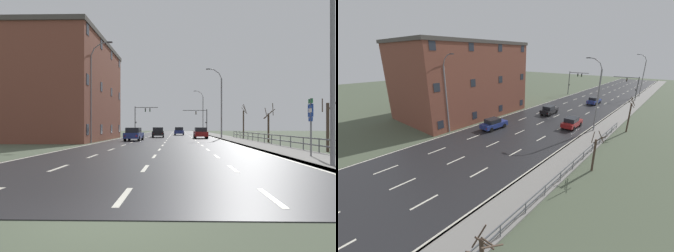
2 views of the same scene
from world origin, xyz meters
TOP-DOWN VIEW (x-y plane):
  - ground_plane at (0.00, 48.00)m, footprint 160.00×160.00m
  - road_asphalt_strip at (0.00, 59.99)m, footprint 14.00×120.00m
  - sidewalk_right at (8.43, 60.00)m, footprint 3.00×120.00m
  - guardrail at (9.85, 25.78)m, footprint 0.07×37.94m
  - street_lamp_foreground at (7.43, 7.77)m, footprint 2.66×0.24m
  - street_lamp_midground at (7.46, 41.69)m, footprint 2.28×0.24m
  - street_lamp_distant at (7.46, 75.60)m, footprint 2.34×0.24m
  - street_lamp_left_bank at (-7.46, 28.12)m, footprint 2.34×0.24m
  - highway_sign at (8.39, 11.99)m, footprint 0.09×0.68m
  - traffic_signal_right at (6.84, 68.55)m, footprint 5.45×0.36m
  - traffic_signal_left at (-6.66, 66.75)m, footprint 5.10×0.36m
  - car_distant at (-3.80, 33.15)m, footprint 2.01×4.19m
  - car_far_left at (1.70, 59.06)m, footprint 1.97×4.17m
  - car_near_right at (4.59, 41.08)m, footprint 1.89×4.13m
  - car_near_left at (-1.66, 45.47)m, footprint 1.96×4.17m
  - brick_building at (-14.08, 35.87)m, footprint 13.25×20.85m
  - bare_tree_near at (11.45, 16.67)m, footprint 1.36×1.64m
  - bare_tree_mid at (11.26, 30.71)m, footprint 1.19×1.52m
  - bare_tree_far at (11.25, 44.33)m, footprint 0.86×0.59m

SIDE VIEW (x-z plane):
  - ground_plane at x=0.00m, z-range -0.12..0.00m
  - road_asphalt_strip at x=0.00m, z-range 0.00..0.02m
  - sidewalk_right at x=8.43m, z-range 0.00..0.12m
  - guardrail at x=9.85m, z-range 0.21..1.21m
  - car_distant at x=-3.80m, z-range 0.02..1.59m
  - car_far_left at x=1.70m, z-range 0.02..1.59m
  - car_near_right at x=4.59m, z-range 0.02..1.59m
  - car_near_left at x=-1.66m, z-range 0.02..1.59m
  - bare_tree_mid at x=11.26m, z-range -0.25..3.96m
  - bare_tree_near at x=11.45m, z-range -0.02..3.97m
  - highway_sign at x=8.39m, z-range 0.45..3.66m
  - bare_tree_far at x=11.25m, z-range -0.26..4.79m
  - traffic_signal_right at x=6.84m, z-range 0.94..6.49m
  - traffic_signal_left at x=-6.66m, z-range 1.15..7.26m
  - street_lamp_midground at x=7.46m, z-range -0.09..9.90m
  - street_lamp_left_bank at x=-7.46m, z-range -0.09..10.37m
  - street_lamp_distant at x=7.46m, z-range -0.10..10.38m
  - street_lamp_foreground at x=7.43m, z-range -0.13..10.60m
  - brick_building at x=-14.08m, z-range 0.01..12.41m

